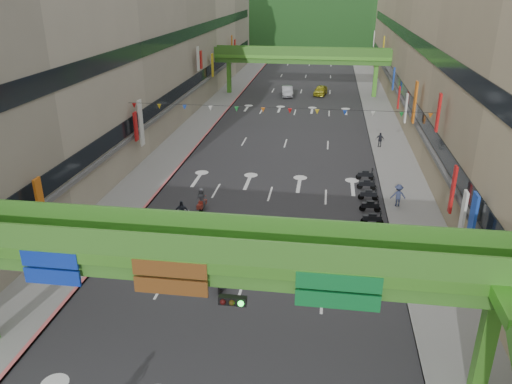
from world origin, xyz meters
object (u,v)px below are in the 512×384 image
car_yellow (321,90)px  pedestrian_red (418,271)px  scooter_rider_mid (223,273)px  overpass_near (234,276)px  car_silver (287,91)px

car_yellow → pedestrian_red: 51.81m
car_yellow → scooter_rider_mid: bearing=-85.7°
overpass_near → scooter_rider_mid: bearing=106.2°
car_silver → pedestrian_red: bearing=-84.6°
car_silver → car_yellow: car_silver is taller
scooter_rider_mid → car_yellow: (4.07, 53.52, -0.28)m
car_silver → scooter_rider_mid: bearing=-96.8°
scooter_rider_mid → overpass_near: bearing=-73.8°
scooter_rider_mid → car_silver: size_ratio=0.43×
car_silver → pedestrian_red: (11.71, -49.80, 0.04)m
overpass_near → pedestrian_red: bearing=45.0°
car_silver → overpass_near: bearing=-95.0°
overpass_near → pedestrian_red: 13.30m
scooter_rider_mid → car_silver: scooter_rider_mid is taller
scooter_rider_mid → pedestrian_red: size_ratio=1.22×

